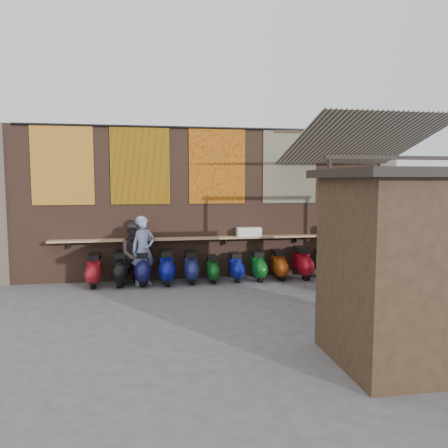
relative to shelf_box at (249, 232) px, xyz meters
name	(u,v)px	position (x,y,z in m)	size (l,w,h in m)	color
ground	(222,303)	(-1.13, -2.30, -1.24)	(70.00, 70.00, 0.00)	#474749
brick_wall	(205,203)	(-1.13, 0.40, 0.76)	(10.00, 0.40, 4.00)	brown
pier_right	(382,202)	(4.07, 0.40, 0.76)	(0.50, 0.50, 4.00)	#4C4238
eating_counter	(207,238)	(-1.13, 0.03, -0.14)	(8.00, 0.32, 0.05)	#9E7A51
shelf_box	(249,232)	(0.00, 0.00, 0.00)	(0.65, 0.28, 0.24)	white
tapestry_redgold	(62,165)	(-4.73, 0.18, 1.76)	(1.50, 0.02, 2.00)	maroon
tapestry_sun	(140,165)	(-2.83, 0.18, 1.76)	(1.50, 0.02, 2.00)	orange
tapestry_orange	(217,166)	(-0.83, 0.18, 1.76)	(1.50, 0.02, 2.00)	#B66416
tapestry_multi	(290,166)	(1.17, 0.18, 1.76)	(1.50, 0.02, 2.00)	#22607C
hang_rail	(206,128)	(-1.13, 0.17, 2.74)	(0.06, 0.06, 9.50)	black
scooter_stool_0	(94,271)	(-3.99, -0.26, -0.85)	(0.37, 0.83, 0.78)	maroon
scooter_stool_1	(120,269)	(-3.36, -0.28, -0.83)	(0.39, 0.87, 0.83)	black
scooter_stool_2	(143,268)	(-2.81, -0.29, -0.83)	(0.39, 0.87, 0.83)	#121446
scooter_stool_3	(167,267)	(-2.21, -0.33, -0.82)	(0.40, 0.89, 0.85)	navy
scooter_stool_4	(191,267)	(-1.59, -0.28, -0.85)	(0.37, 0.83, 0.79)	navy
scooter_stool_5	(212,269)	(-1.04, -0.32, -0.91)	(0.32, 0.71, 0.68)	#0E4617
scooter_stool_6	(236,267)	(-0.42, -0.30, -0.88)	(0.34, 0.76, 0.72)	navy
scooter_stool_7	(258,266)	(0.17, -0.33, -0.87)	(0.36, 0.79, 0.75)	#0C591A
scooter_stool_8	(279,265)	(0.75, -0.27, -0.86)	(0.36, 0.80, 0.76)	#93370D
scooter_stool_9	(302,263)	(1.39, -0.32, -0.83)	(0.39, 0.87, 0.83)	maroon
scooter_stool_10	(323,264)	(2.02, -0.25, -0.88)	(0.34, 0.76, 0.72)	#186039
diner_left	(143,250)	(-2.78, -0.30, -0.38)	(0.63, 0.41, 1.73)	#808FBB
diner_right	(134,254)	(-3.01, -0.30, -0.46)	(0.76, 0.59, 1.56)	#302528
shopper_navy	(383,249)	(3.08, -1.42, -0.32)	(1.08, 0.45, 1.85)	#171D34
shopper_grey	(439,265)	(3.20, -3.37, -0.35)	(1.15, 0.66, 1.78)	slate
shopper_tan	(339,256)	(1.68, -1.94, -0.38)	(0.85, 0.55, 1.74)	#815952
market_stall	(422,271)	(1.17, -5.75, 0.08)	(2.44, 1.83, 2.64)	black
stall_roof	(426,173)	(1.17, -5.75, 1.46)	(2.73, 2.11, 0.12)	black
stall_sign	(388,223)	(1.17, -4.81, 0.67)	(1.20, 0.04, 0.50)	gold
stall_shelf	(386,281)	(1.17, -4.81, -0.28)	(2.03, 0.10, 0.06)	#473321
awning_canvas	(359,141)	(2.37, -1.40, 2.31)	(3.20, 3.40, 0.03)	beige
awning_ledger	(332,132)	(2.37, 0.19, 2.71)	(3.30, 0.08, 0.12)	#33261C
awning_header	(393,158)	(2.37, -2.90, 1.84)	(3.00, 0.08, 0.08)	black
awning_post_left	(328,232)	(0.97, -2.90, 0.31)	(0.09, 0.09, 3.10)	black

